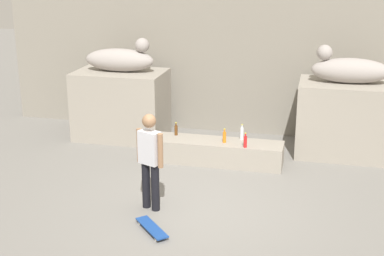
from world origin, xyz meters
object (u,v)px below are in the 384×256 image
Objects in this scene: statue_reclining_right at (349,69)px; bottle_orange at (224,137)px; bottle_clear at (242,133)px; skateboard at (152,228)px; bottle_red at (245,141)px; statue_reclining_left at (121,59)px; bottle_brown at (176,130)px; skater at (150,158)px.

statue_reclining_right reaches higher than bottle_orange.
bottle_clear is 1.10× the size of bottle_orange.
bottle_red reaches higher than skateboard.
statue_reclining_right is at bearing 26.48° from bottle_orange.
statue_reclining_right reaches higher than bottle_clear.
statue_reclining_left is at bearing 155.63° from bottle_orange.
bottle_brown is at bearing -32.83° from statue_reclining_left.
statue_reclining_left is 5.37× the size of bottle_red.
statue_reclining_left is 3.31m from bottle_clear.
statue_reclining_left and statue_reclining_right have the same top height.
statue_reclining_right is 5.39× the size of bottle_red.
statue_reclining_left is 3.13m from bottle_orange.
skater is at bearing -24.56° from skateboard.
bottle_red is (1.29, 2.11, -0.33)m from skater.
bottle_orange is 1.10m from bottle_brown.
bottle_red is 0.49m from bottle_orange.
bottle_clear is (1.16, 2.57, -0.31)m from skater.
skateboard is at bearing -109.81° from bottle_red.
bottle_red is at bearing -98.90° from skater.
skater is 2.56m from bottle_brown.
statue_reclining_left reaches higher than bottle_clear.
bottle_orange is (-2.37, -1.18, -1.26)m from statue_reclining_right.
bottle_orange is at bearing 25.03° from statue_reclining_right.
bottle_red is 1.02× the size of bottle_orange.
bottle_red is at bearing -15.35° from bottle_brown.
skater reaches higher than bottle_clear.
skater is (-3.21, -3.48, -0.93)m from statue_reclining_right.
statue_reclining_left is 5.81× the size of bottle_brown.
skateboard is 2.46× the size of bottle_orange.
statue_reclining_left is at bearing -40.45° from skater.
statue_reclining_right is at bearing 23.81° from bottle_clear.
bottle_red is at bearing -73.56° from bottle_clear.
statue_reclining_left reaches higher than bottle_red.
bottle_brown is (1.53, -0.95, -1.27)m from statue_reclining_left.
bottle_clear is (2.92, -0.91, -1.25)m from statue_reclining_left.
statue_reclining_left reaches higher than bottle_brown.
statue_reclining_left is 4.98× the size of bottle_clear.
bottle_orange is (-0.31, -0.27, -0.01)m from bottle_clear.
statue_reclining_right is 2.93m from bottle_orange.
bottle_brown is (-1.53, 0.42, -0.01)m from bottle_red.
bottle_brown is (-0.23, 2.53, -0.34)m from skater.
bottle_orange is (0.59, 3.07, 0.53)m from skateboard.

